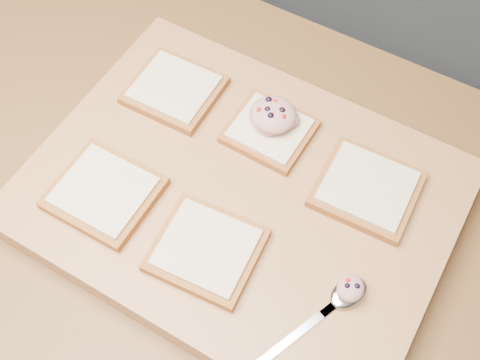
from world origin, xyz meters
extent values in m
cube|color=slate|center=(0.00, 0.00, 0.42)|extent=(1.90, 0.75, 0.84)
cube|color=brown|center=(0.00, 0.00, 0.87)|extent=(2.00, 0.80, 0.06)
cube|color=#B87D4F|center=(-0.09, 0.03, 0.92)|extent=(0.55, 0.42, 0.04)
cube|color=#965926|center=(-0.26, 0.13, 0.95)|extent=(0.13, 0.12, 0.01)
cube|color=beige|center=(-0.26, 0.13, 0.96)|extent=(0.11, 0.10, 0.00)
cube|color=#965926|center=(-0.10, 0.13, 0.95)|extent=(0.11, 0.10, 0.01)
cube|color=beige|center=(-0.10, 0.13, 0.96)|extent=(0.10, 0.09, 0.00)
cube|color=#965926|center=(0.05, 0.12, 0.95)|extent=(0.13, 0.12, 0.01)
cube|color=beige|center=(0.05, 0.12, 0.96)|extent=(0.11, 0.10, 0.00)
cube|color=#965926|center=(-0.24, -0.06, 0.95)|extent=(0.13, 0.12, 0.01)
cube|color=beige|center=(-0.24, -0.06, 0.96)|extent=(0.11, 0.10, 0.00)
cube|color=#965926|center=(-0.08, -0.07, 0.95)|extent=(0.14, 0.13, 0.01)
cube|color=beige|center=(-0.08, -0.07, 0.96)|extent=(0.12, 0.11, 0.00)
ellipsoid|color=tan|center=(-0.10, 0.14, 0.97)|extent=(0.07, 0.06, 0.03)
sphere|color=black|center=(-0.09, 0.15, 0.99)|extent=(0.01, 0.01, 0.01)
sphere|color=black|center=(-0.12, 0.15, 0.99)|extent=(0.01, 0.01, 0.01)
sphere|color=black|center=(-0.10, 0.13, 0.99)|extent=(0.01, 0.01, 0.01)
sphere|color=black|center=(-0.11, 0.14, 0.99)|extent=(0.01, 0.01, 0.01)
sphere|color=#A5140C|center=(-0.09, 0.14, 0.99)|extent=(0.01, 0.01, 0.01)
sphere|color=#A5140C|center=(-0.11, 0.16, 0.99)|extent=(0.01, 0.01, 0.01)
sphere|color=#A5140C|center=(-0.12, 0.13, 0.99)|extent=(0.01, 0.01, 0.01)
ellipsoid|color=silver|center=(0.09, -0.03, 0.95)|extent=(0.05, 0.06, 0.01)
cube|color=silver|center=(0.08, -0.05, 0.95)|extent=(0.02, 0.03, 0.00)
cube|color=silver|center=(0.06, -0.10, 0.95)|extent=(0.06, 0.12, 0.00)
ellipsoid|color=tan|center=(0.09, -0.03, 0.96)|extent=(0.03, 0.04, 0.02)
sphere|color=black|center=(0.10, -0.02, 0.97)|extent=(0.01, 0.01, 0.01)
sphere|color=black|center=(0.09, -0.03, 0.97)|extent=(0.01, 0.01, 0.01)
sphere|color=#A5140C|center=(0.09, -0.02, 0.97)|extent=(0.01, 0.01, 0.01)
camera|label=1|loc=(0.11, -0.31, 1.63)|focal=45.00mm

